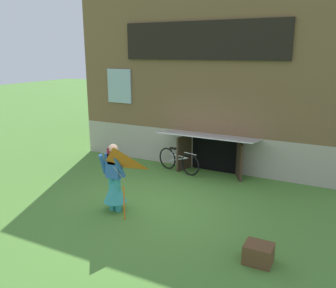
{
  "coord_description": "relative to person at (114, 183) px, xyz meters",
  "views": [
    {
      "loc": [
        3.95,
        -6.76,
        3.51
      ],
      "look_at": [
        -0.03,
        0.93,
        1.25
      ],
      "focal_mm": 38.05,
      "sensor_mm": 36.0,
      "label": 1
    }
  ],
  "objects": [
    {
      "name": "kite",
      "position": [
        0.36,
        -0.48,
        0.62
      ],
      "size": [
        0.83,
        0.75,
        1.58
      ],
      "color": "orange",
      "rests_on": "ground_plane"
    },
    {
      "name": "wooden_crate",
      "position": [
        3.38,
        -0.58,
        -0.49
      ],
      "size": [
        0.48,
        0.4,
        0.34
      ],
      "primitive_type": "cube",
      "color": "brown",
      "rests_on": "ground_plane"
    },
    {
      "name": "ground_plane",
      "position": [
        0.54,
        0.69,
        -0.66
      ],
      "size": [
        60.0,
        60.0,
        0.0
      ],
      "primitive_type": "plane",
      "color": "#4C7F33"
    },
    {
      "name": "log_house",
      "position": [
        0.54,
        6.47,
        2.03
      ],
      "size": [
        8.54,
        6.69,
        5.37
      ],
      "color": "#ADA393",
      "rests_on": "ground_plane"
    },
    {
      "name": "person",
      "position": [
        0.0,
        0.0,
        0.0
      ],
      "size": [
        0.61,
        0.52,
        1.56
      ],
      "rotation": [
        0.0,
        0.0,
        -0.3
      ],
      "color": "teal",
      "rests_on": "ground_plane"
    },
    {
      "name": "bicycle_silver",
      "position": [
        0.11,
        3.07,
        -0.31
      ],
      "size": [
        1.52,
        0.46,
        0.71
      ],
      "rotation": [
        0.0,
        0.0,
        -0.27
      ],
      "color": "black",
      "rests_on": "ground_plane"
    }
  ]
}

